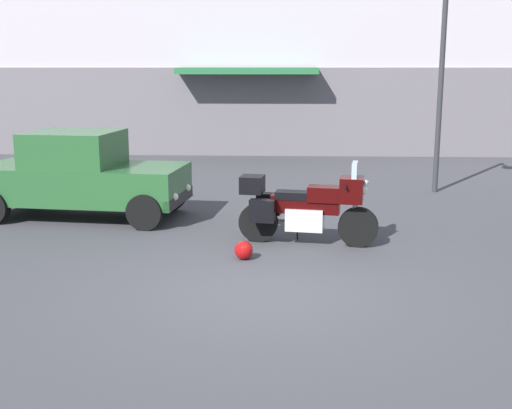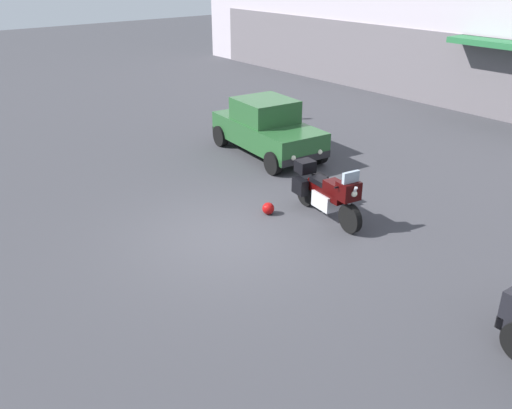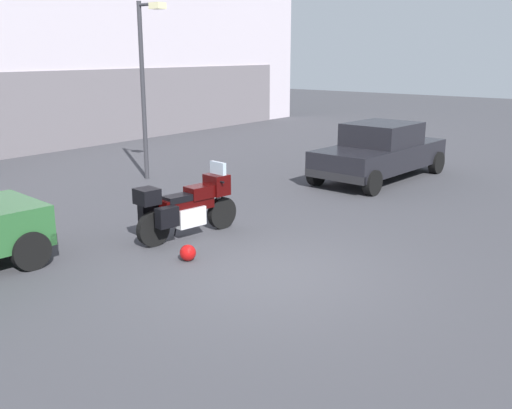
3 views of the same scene
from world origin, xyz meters
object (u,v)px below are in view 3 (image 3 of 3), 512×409
(motorcycle, at_px, (187,206))
(helmet, at_px, (188,253))
(streetlamp_curbside, at_px, (146,74))
(car_sedan_far, at_px, (380,151))

(motorcycle, relative_size, helmet, 8.05)
(motorcycle, bearing_deg, streetlamp_curbside, 64.00)
(motorcycle, relative_size, streetlamp_curbside, 0.48)
(motorcycle, distance_m, helmet, 1.39)
(motorcycle, height_order, streetlamp_curbside, streetlamp_curbside)
(helmet, bearing_deg, car_sedan_far, 3.06)
(motorcycle, height_order, car_sedan_far, car_sedan_far)
(car_sedan_far, relative_size, streetlamp_curbside, 0.99)
(helmet, bearing_deg, motorcycle, 44.66)
(car_sedan_far, xyz_separation_m, streetlamp_curbside, (-3.95, 4.98, 2.09))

